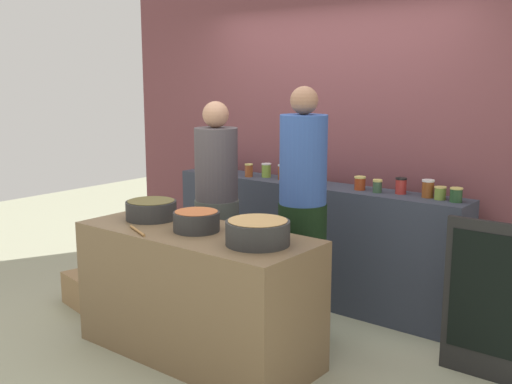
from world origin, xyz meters
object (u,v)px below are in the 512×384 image
(preserve_jar_3, at_px, (249,170))
(preserve_jar_10, at_px, (401,186))
(preserve_jar_13, at_px, (456,195))
(cooking_pot_left, at_px, (151,210))
(preserve_jar_1, at_px, (212,165))
(preserve_jar_8, at_px, (360,183))
(preserve_jar_4, at_px, (266,170))
(preserve_jar_12, at_px, (440,193))
(preserve_jar_5, at_px, (283,172))
(cooking_pot_center, at_px, (197,221))
(cook_in_cap, at_px, (302,228))
(chalkboard_sign, at_px, (489,301))
(preserve_jar_11, at_px, (428,189))
(preserve_jar_9, at_px, (377,186))
(preserve_jar_2, at_px, (228,167))
(cooking_pot_right, at_px, (258,232))
(preserve_jar_6, at_px, (300,175))
(preserve_jar_0, at_px, (204,164))
(preserve_jar_7, at_px, (317,177))
(bread_crate, at_px, (90,291))
(cook_with_tongs, at_px, (217,219))
(wooden_spoon, at_px, (137,231))

(preserve_jar_3, bearing_deg, preserve_jar_10, 4.13)
(preserve_jar_13, xyz_separation_m, cooking_pot_left, (-1.74, -1.35, -0.12))
(preserve_jar_1, xyz_separation_m, preserve_jar_8, (1.56, 0.03, -0.01))
(preserve_jar_4, height_order, preserve_jar_12, preserve_jar_4)
(preserve_jar_1, relative_size, preserve_jar_3, 1.07)
(preserve_jar_5, bearing_deg, preserve_jar_3, -168.78)
(cooking_pot_center, bearing_deg, preserve_jar_3, 115.33)
(cooking_pot_center, xyz_separation_m, cook_in_cap, (0.42, 0.64, -0.11))
(preserve_jar_5, distance_m, chalkboard_sign, 2.12)
(preserve_jar_11, bearing_deg, preserve_jar_9, -171.77)
(preserve_jar_2, height_order, cooking_pot_right, preserve_jar_2)
(preserve_jar_1, distance_m, cooking_pot_left, 1.44)
(preserve_jar_6, height_order, preserve_jar_12, preserve_jar_6)
(preserve_jar_3, bearing_deg, preserve_jar_8, 2.75)
(preserve_jar_0, relative_size, preserve_jar_12, 1.29)
(preserve_jar_0, bearing_deg, preserve_jar_10, 1.82)
(preserve_jar_0, height_order, preserve_jar_7, preserve_jar_7)
(preserve_jar_7, bearing_deg, cook_in_cap, -64.50)
(preserve_jar_10, distance_m, cooking_pot_left, 1.90)
(preserve_jar_4, distance_m, cook_in_cap, 1.22)
(preserve_jar_10, distance_m, cooking_pot_center, 1.64)
(bread_crate, bearing_deg, preserve_jar_8, 35.90)
(preserve_jar_6, xyz_separation_m, bread_crate, (-1.22, -1.31, -0.94))
(chalkboard_sign, bearing_deg, preserve_jar_8, 157.20)
(preserve_jar_9, bearing_deg, chalkboard_sign, -25.20)
(preserve_jar_3, bearing_deg, preserve_jar_0, 176.23)
(preserve_jar_8, bearing_deg, cook_in_cap, -93.51)
(preserve_jar_4, bearing_deg, cooking_pot_right, -54.28)
(preserve_jar_7, distance_m, preserve_jar_9, 0.56)
(preserve_jar_1, bearing_deg, preserve_jar_0, 171.19)
(preserve_jar_12, height_order, bread_crate, preserve_jar_12)
(preserve_jar_5, relative_size, preserve_jar_7, 1.02)
(preserve_jar_12, bearing_deg, preserve_jar_5, -179.49)
(cook_with_tongs, bearing_deg, preserve_jar_13, 23.56)
(preserve_jar_4, distance_m, wooden_spoon, 1.70)
(preserve_jar_10, height_order, cook_in_cap, cook_in_cap)
(preserve_jar_1, relative_size, chalkboard_sign, 0.12)
(preserve_jar_12, bearing_deg, preserve_jar_3, -177.44)
(cooking_pot_center, distance_m, wooden_spoon, 0.40)
(preserve_jar_12, xyz_separation_m, cooking_pot_left, (-1.61, -1.36, -0.11))
(preserve_jar_3, height_order, wooden_spoon, preserve_jar_3)
(preserve_jar_13, bearing_deg, bread_crate, -153.01)
(preserve_jar_5, bearing_deg, preserve_jar_6, -2.44)
(preserve_jar_12, height_order, cooking_pot_left, preserve_jar_12)
(preserve_jar_2, distance_m, preserve_jar_8, 1.41)
(preserve_jar_0, relative_size, cook_with_tongs, 0.07)
(preserve_jar_1, distance_m, cook_in_cap, 1.69)
(preserve_jar_4, bearing_deg, bread_crate, -122.29)
(preserve_jar_3, height_order, preserve_jar_8, preserve_jar_3)
(preserve_jar_0, distance_m, preserve_jar_11, 2.23)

